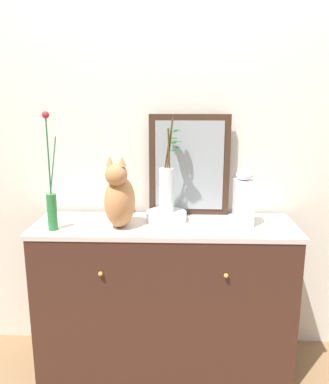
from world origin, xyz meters
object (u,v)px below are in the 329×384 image
Objects in this scene: vase_glass_clear at (167,185)px; jar_lidded_porcelain at (244,198)px; cat_sitting at (120,198)px; mirror_leaning at (189,165)px; vase_slim_green at (52,202)px; sideboard at (164,297)px; bowl_porcelain at (166,216)px.

vase_glass_clear reaches higher than jar_lidded_porcelain.
cat_sitting is 0.28m from vase_glass_clear.
mirror_leaning is at bearing 46.95° from vase_glass_clear.
cat_sitting reaches higher than jar_lidded_porcelain.
sideboard is at bearing 10.99° from vase_slim_green.
mirror_leaning is 0.79m from vase_slim_green.
sideboard is 2.35× the size of vase_slim_green.
cat_sitting is at bearing -167.87° from sideboard.
vase_glass_clear is at bearing 171.23° from jar_lidded_porcelain.
bowl_porcelain is (-0.13, -0.14, -0.26)m from mirror_leaning.
mirror_leaning is 0.96× the size of vase_slim_green.
jar_lidded_porcelain is at bearing 4.54° from cat_sitting.
vase_glass_clear is (0.00, 0.00, 0.18)m from bowl_porcelain.
vase_slim_green is at bearing -169.80° from cat_sitting.
jar_lidded_porcelain is (0.41, -0.06, 0.12)m from bowl_porcelain.
vase_glass_clear is 0.42m from jar_lidded_porcelain.
mirror_leaning is at bearing 55.50° from sideboard.
mirror_leaning is 2.59× the size of bowl_porcelain.
jar_lidded_porcelain is (0.66, 0.05, -0.01)m from cat_sitting.
vase_slim_green is at bearing -169.01° from sideboard.
bowl_porcelain is at bearing -148.06° from vase_glass_clear.
vase_slim_green is 1.16× the size of vase_glass_clear.
mirror_leaning is at bearing 23.52° from vase_slim_green.
vase_slim_green is at bearing -173.51° from jar_lidded_porcelain.
bowl_porcelain is 0.18m from vase_glass_clear.
vase_glass_clear is at bearing -133.05° from mirror_leaning.
sideboard is 6.34× the size of bowl_porcelain.
jar_lidded_porcelain is at bearing 6.49° from vase_slim_green.
vase_slim_green is at bearing -163.36° from bowl_porcelain.
vase_slim_green is (-0.58, -0.11, 0.59)m from sideboard.
vase_slim_green reaches higher than mirror_leaning.
mirror_leaning is at bearing 145.49° from jar_lidded_porcelain.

